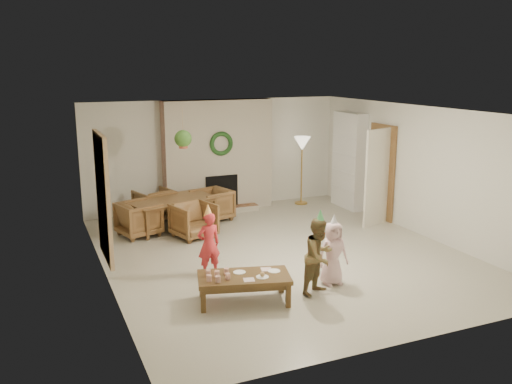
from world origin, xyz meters
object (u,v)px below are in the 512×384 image
dining_chair_near (194,220)px  coffee_table_top (244,277)px  dining_chair_left (139,219)px  child_red (209,244)px  child_plaid (319,256)px  dining_table (173,214)px  dining_chair_right (212,205)px  dining_chair_far (155,205)px  child_pink (333,253)px

dining_chair_near → coffee_table_top: 3.12m
dining_chair_left → child_red: child_red is taller
child_plaid → coffee_table_top: bearing=148.3°
dining_table → child_red: size_ratio=1.69×
dining_chair_near → dining_chair_right: size_ratio=1.00×
dining_table → child_plaid: size_ratio=1.54×
dining_chair_far → child_plaid: 4.91m
dining_chair_left → coffee_table_top: 3.71m
child_red → child_plaid: bearing=130.3°
dining_chair_far → dining_chair_left: same height
dining_chair_far → dining_chair_right: 1.23m
dining_chair_right → child_red: 3.17m
dining_table → dining_chair_near: dining_chair_near is taller
child_red → child_pink: size_ratio=1.06×
dining_table → child_pink: 4.06m
child_plaid → dining_table: bearing=80.8°
coffee_table_top → child_red: child_red is taller
coffee_table_top → child_red: size_ratio=1.24×
dining_chair_left → coffee_table_top: dining_chair_left is taller
dining_chair_far → child_pink: bearing=94.4°
dining_chair_right → coffee_table_top: (-0.91, -4.12, 0.03)m
child_pink → dining_table: bearing=113.2°
dining_table → dining_chair_near: size_ratio=2.34×
child_red → child_pink: 1.93m
dining_chair_far → coffee_table_top: bearing=76.5°
child_red → dining_chair_right: bearing=-113.8°
dining_table → dining_chair_left: 0.77m
dining_chair_near → child_pink: size_ratio=0.76×
dining_chair_far → child_plaid: (1.34, -4.72, 0.23)m
dining_chair_near → child_red: 2.02m
dining_chair_far → child_pink: child_pink is taller
dining_chair_left → child_pink: child_pink is taller
dining_chair_left → child_red: size_ratio=0.72×
dining_chair_far → dining_chair_left: size_ratio=1.00×
dining_table → dining_chair_left: size_ratio=2.34×
coffee_table_top → dining_chair_right: bearing=92.6°
child_pink → coffee_table_top: bearing=-175.2°
dining_chair_far → dining_table: bearing=90.0°
dining_chair_near → child_plaid: 3.38m
dining_chair_left → child_plaid: (1.86, -3.77, 0.23)m
child_plaid → child_red: bearing=109.8°
dining_chair_far → child_red: child_red is taller
child_red → child_plaid: 1.79m
child_plaid → dining_chair_far: bearing=80.9°
child_plaid → dining_chair_right: bearing=67.8°
dining_table → child_red: bearing=-109.0°
dining_chair_right → dining_table: bearing=-90.0°
dining_chair_left → dining_chair_far: bearing=-45.0°
dining_table → child_plaid: bearing=-90.5°
dining_chair_near → child_pink: 3.29m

